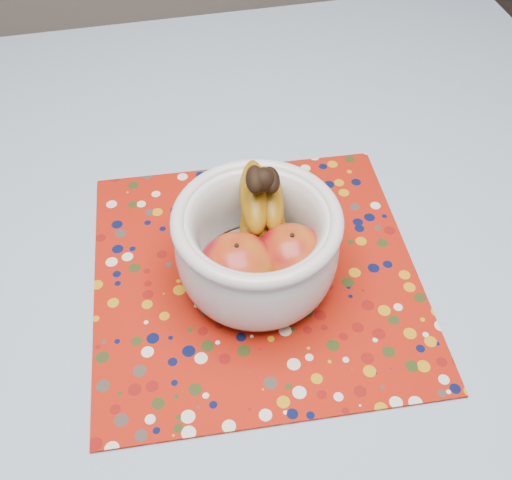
% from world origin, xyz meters
% --- Properties ---
extents(table, '(1.20, 1.20, 0.75)m').
position_xyz_m(table, '(0.00, 0.00, 0.67)').
color(table, brown).
rests_on(table, ground).
extents(tablecloth, '(1.32, 1.32, 0.01)m').
position_xyz_m(tablecloth, '(0.00, 0.00, 0.76)').
color(tablecloth, '#5E839E').
rests_on(tablecloth, table).
extents(placemat, '(0.42, 0.42, 0.00)m').
position_xyz_m(placemat, '(0.04, 0.02, 0.76)').
color(placemat, '#931408').
rests_on(placemat, tablecloth).
extents(fruit_bowl, '(0.19, 0.19, 0.15)m').
position_xyz_m(fruit_bowl, '(0.05, 0.01, 0.83)').
color(fruit_bowl, silver).
rests_on(fruit_bowl, placemat).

